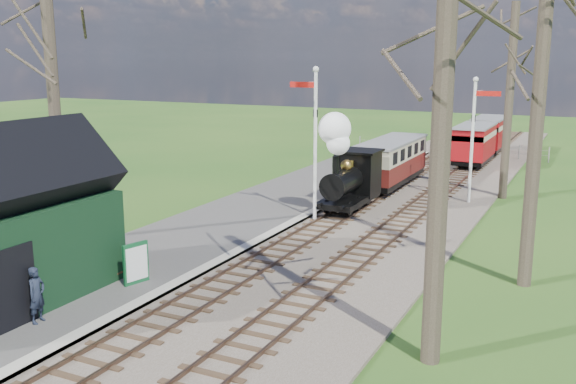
# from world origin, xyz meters

# --- Properties ---
(distant_hills) EXTENTS (114.40, 48.00, 22.02)m
(distant_hills) POSITION_xyz_m (1.40, 64.38, -16.21)
(distant_hills) COLOR #385B23
(distant_hills) RESTS_ON ground
(ballast_bed) EXTENTS (8.00, 60.00, 0.10)m
(ballast_bed) POSITION_xyz_m (1.30, 22.00, 0.05)
(ballast_bed) COLOR brown
(ballast_bed) RESTS_ON ground
(track_near) EXTENTS (1.60, 60.00, 0.15)m
(track_near) POSITION_xyz_m (0.00, 22.00, 0.10)
(track_near) COLOR brown
(track_near) RESTS_ON ground
(track_far) EXTENTS (1.60, 60.00, 0.15)m
(track_far) POSITION_xyz_m (2.60, 22.00, 0.10)
(track_far) COLOR brown
(track_far) RESTS_ON ground
(platform) EXTENTS (5.00, 44.00, 0.20)m
(platform) POSITION_xyz_m (-3.50, 14.00, 0.10)
(platform) COLOR #474442
(platform) RESTS_ON ground
(coping_strip) EXTENTS (0.40, 44.00, 0.21)m
(coping_strip) POSITION_xyz_m (-1.20, 14.00, 0.10)
(coping_strip) COLOR #B2AD9E
(coping_strip) RESTS_ON ground
(station_shed) EXTENTS (3.25, 6.30, 4.78)m
(station_shed) POSITION_xyz_m (-4.30, 4.00, 2.27)
(station_shed) COLOR black
(station_shed) RESTS_ON platform
(semaphore_near) EXTENTS (1.22, 0.24, 6.22)m
(semaphore_near) POSITION_xyz_m (-0.77, 16.00, 3.62)
(semaphore_near) COLOR silver
(semaphore_near) RESTS_ON ground
(semaphore_far) EXTENTS (1.22, 0.24, 5.72)m
(semaphore_far) POSITION_xyz_m (4.37, 22.00, 3.35)
(semaphore_far) COLOR silver
(semaphore_far) RESTS_ON ground
(bare_trees) EXTENTS (15.51, 22.39, 12.00)m
(bare_trees) POSITION_xyz_m (1.33, 10.10, 5.21)
(bare_trees) COLOR #382D23
(bare_trees) RESTS_ON ground
(fence_line) EXTENTS (12.60, 0.08, 1.00)m
(fence_line) POSITION_xyz_m (0.30, 36.00, 0.55)
(fence_line) COLOR slate
(fence_line) RESTS_ON ground
(locomotive) EXTENTS (1.69, 3.95, 4.24)m
(locomotive) POSITION_xyz_m (-0.01, 17.89, 1.97)
(locomotive) COLOR black
(locomotive) RESTS_ON ground
(coach) EXTENTS (1.98, 6.78, 2.08)m
(coach) POSITION_xyz_m (0.00, 23.95, 1.44)
(coach) COLOR black
(coach) RESTS_ON ground
(red_carriage_a) EXTENTS (1.93, 4.78, 2.03)m
(red_carriage_a) POSITION_xyz_m (2.60, 32.38, 1.41)
(red_carriage_a) COLOR black
(red_carriage_a) RESTS_ON ground
(red_carriage_b) EXTENTS (1.93, 4.78, 2.03)m
(red_carriage_b) POSITION_xyz_m (2.60, 37.88, 1.41)
(red_carriage_b) COLOR black
(red_carriage_b) RESTS_ON ground
(sign_board) EXTENTS (0.30, 0.81, 1.20)m
(sign_board) POSITION_xyz_m (-2.17, 6.68, 0.80)
(sign_board) COLOR #104C25
(sign_board) RESTS_ON platform
(bench) EXTENTS (0.45, 1.28, 0.72)m
(bench) POSITION_xyz_m (-3.08, 6.40, 0.54)
(bench) COLOR #442A18
(bench) RESTS_ON platform
(person) EXTENTS (0.40, 0.56, 1.42)m
(person) POSITION_xyz_m (-2.55, 3.42, 0.91)
(person) COLOR #1C2232
(person) RESTS_ON platform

